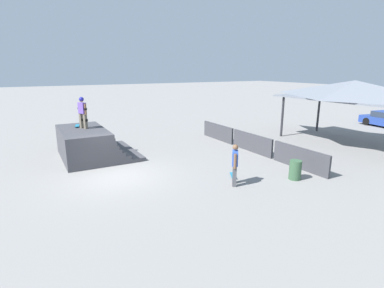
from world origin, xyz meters
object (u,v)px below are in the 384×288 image
object	(u,v)px
skater_on_deck	(82,110)
skateboard_on_deck	(77,126)
skateboard_on_ground	(233,176)
trash_bin	(295,170)
bystander_walking	(235,163)

from	to	relation	value
skater_on_deck	skateboard_on_deck	bearing A→B (deg)	174.63
skater_on_deck	skateboard_on_ground	bearing A→B (deg)	12.14
skater_on_deck	skateboard_on_deck	world-z (taller)	skater_on_deck
skateboard_on_ground	trash_bin	distance (m)	2.70
skateboard_on_deck	bystander_walking	size ratio (longest dim) A/B	0.51
skateboard_on_deck	bystander_walking	world-z (taller)	bystander_walking
skater_on_deck	skateboard_on_deck	distance (m)	1.14
bystander_walking	skateboard_on_deck	bearing A→B (deg)	67.91
skateboard_on_ground	trash_bin	world-z (taller)	trash_bin
skateboard_on_ground	skateboard_on_deck	bearing A→B (deg)	-114.84
skateboard_on_deck	trash_bin	xyz separation A→B (m)	(8.72, 7.55, -1.22)
skateboard_on_deck	skateboard_on_ground	distance (m)	9.10
bystander_walking	trash_bin	distance (m)	2.86
skateboard_on_deck	trash_bin	world-z (taller)	skateboard_on_deck
bystander_walking	skater_on_deck	bearing A→B (deg)	68.76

